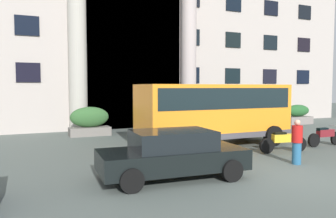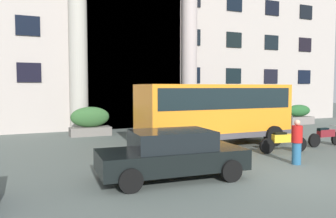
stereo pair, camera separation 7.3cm
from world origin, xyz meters
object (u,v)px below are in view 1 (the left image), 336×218
hedge_planter_entrance_left (297,115)px  bus_stop_sign (264,105)px  hedge_planter_far_west (90,122)px  parked_sedan_far (172,154)px  hedge_planter_west (255,116)px  scooter_by_planter (325,136)px  motorcycle_near_kerb (282,141)px  pedestrian_man_crossing (297,142)px  hedge_planter_east (181,120)px  orange_minibus (214,109)px

hedge_planter_entrance_left → bus_stop_sign: bearing=-150.3°
hedge_planter_far_west → hedge_planter_entrance_left: size_ratio=1.05×
hedge_planter_far_west → parked_sedan_far: hedge_planter_far_west is taller
hedge_planter_west → scooter_by_planter: bearing=-106.2°
hedge_planter_far_west → motorcycle_near_kerb: 9.94m
pedestrian_man_crossing → hedge_planter_entrance_left: bearing=76.7°
hedge_planter_far_west → hedge_planter_east: 5.27m
scooter_by_planter → hedge_planter_entrance_left: bearing=52.8°
hedge_planter_west → hedge_planter_entrance_left: (3.45, -0.37, -0.02)m
scooter_by_planter → orange_minibus: bearing=155.0°
motorcycle_near_kerb → pedestrian_man_crossing: (-1.00, -1.74, 0.30)m
hedge_planter_east → parked_sedan_far: hedge_planter_east is taller
hedge_planter_west → orange_minibus: bearing=-140.9°
hedge_planter_far_west → hedge_planter_west: (11.06, 0.03, -0.07)m
hedge_planter_west → pedestrian_man_crossing: bearing=-121.8°
parked_sedan_far → scooter_by_planter: 8.59m
hedge_planter_entrance_left → motorcycle_near_kerb: size_ratio=0.99×
hedge_planter_far_west → hedge_planter_east: (5.25, -0.41, -0.07)m
hedge_planter_entrance_left → parked_sedan_far: bearing=-147.0°
hedge_planter_west → parked_sedan_far: bearing=-138.1°
hedge_planter_west → parked_sedan_far: size_ratio=0.37×
hedge_planter_entrance_left → pedestrian_man_crossing: bearing=-135.5°
hedge_planter_west → hedge_planter_entrance_left: hedge_planter_west is taller
parked_sedan_far → pedestrian_man_crossing: (4.59, -0.13, 0.05)m
bus_stop_sign → hedge_planter_east: bearing=137.0°
parked_sedan_far → pedestrian_man_crossing: bearing=2.1°
pedestrian_man_crossing → parked_sedan_far: bearing=-149.4°
hedge_planter_far_west → hedge_planter_west: bearing=0.2°
bus_stop_sign → hedge_planter_entrance_left: bearing=29.7°
motorcycle_near_kerb → scooter_by_planter: same height
orange_minibus → scooter_by_planter: size_ratio=3.49×
hedge_planter_entrance_left → parked_sedan_far: parked_sedan_far is taller
motorcycle_near_kerb → hedge_planter_west: bearing=66.7°
parked_sedan_far → scooter_by_planter: (8.36, 1.97, -0.25)m
hedge_planter_far_west → motorcycle_near_kerb: bearing=-52.0°
motorcycle_near_kerb → pedestrian_man_crossing: size_ratio=1.37×
hedge_planter_west → motorcycle_near_kerb: 9.29m
parked_sedan_far → pedestrian_man_crossing: pedestrian_man_crossing is taller
hedge_planter_west → pedestrian_man_crossing: 11.29m
orange_minibus → hedge_planter_east: 5.05m
hedge_planter_far_west → hedge_planter_east: size_ratio=1.03×
hedge_planter_east → parked_sedan_far: bearing=-117.6°
orange_minibus → scooter_by_planter: bearing=-25.8°
hedge_planter_entrance_left → scooter_by_planter: bearing=-128.3°
motorcycle_near_kerb → scooter_by_planter: (2.76, 0.36, -0.01)m
orange_minibus → parked_sedan_far: 5.79m
hedge_planter_far_west → hedge_planter_west: size_ratio=1.36×
scooter_by_planter → pedestrian_man_crossing: 4.32m
parked_sedan_far → orange_minibus: bearing=49.9°
hedge_planter_entrance_left → hedge_planter_east: bearing=-179.5°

